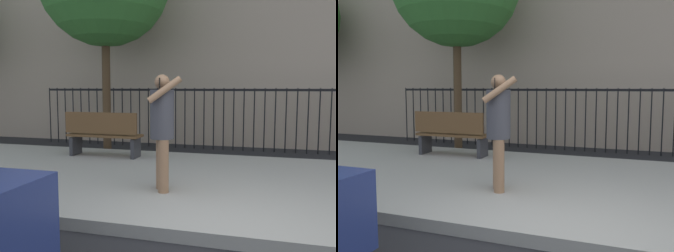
# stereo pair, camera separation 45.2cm
# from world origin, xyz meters

# --- Properties ---
(ground_plane) EXTENTS (60.00, 60.00, 0.00)m
(ground_plane) POSITION_xyz_m (0.00, 0.00, 0.00)
(ground_plane) COLOR black
(sidewalk) EXTENTS (28.00, 4.40, 0.15)m
(sidewalk) POSITION_xyz_m (0.00, 2.20, 0.07)
(sidewalk) COLOR #9E9B93
(sidewalk) RESTS_ON ground
(iron_fence) EXTENTS (12.03, 0.04, 1.60)m
(iron_fence) POSITION_xyz_m (0.00, 5.90, 1.02)
(iron_fence) COLOR black
(iron_fence) RESTS_ON ground
(pedestrian_on_phone) EXTENTS (0.57, 0.72, 1.64)m
(pedestrian_on_phone) POSITION_xyz_m (-1.19, 1.38, 1.10)
(pedestrian_on_phone) COLOR #936B4C
(pedestrian_on_phone) RESTS_ON sidewalk
(street_bench) EXTENTS (1.60, 0.45, 0.95)m
(street_bench) POSITION_xyz_m (-3.12, 3.46, 0.65)
(street_bench) COLOR brown
(street_bench) RESTS_ON sidewalk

